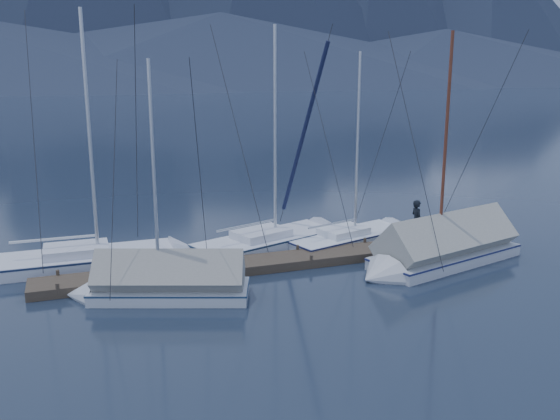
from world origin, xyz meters
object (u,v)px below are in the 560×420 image
at_px(sailboat_covered_near, 436,253).
at_px(sailboat_open_left, 113,259).
at_px(sailboat_open_mid, 285,239).
at_px(sailboat_covered_far, 156,286).
at_px(sailboat_open_right, 362,236).
at_px(person, 417,221).

bearing_deg(sailboat_covered_near, sailboat_open_left, 159.30).
height_order(sailboat_open_mid, sailboat_covered_far, sailboat_open_mid).
height_order(sailboat_open_right, sailboat_covered_far, sailboat_open_right).
xyz_separation_m(sailboat_covered_near, person, (0.40, 2.06, 0.74)).
bearing_deg(sailboat_open_left, person, -11.02).
bearing_deg(sailboat_open_right, sailboat_open_left, 178.27).
distance_m(sailboat_open_mid, person, 5.65).
distance_m(sailboat_open_mid, sailboat_covered_near, 6.52).
xyz_separation_m(sailboat_open_left, sailboat_covered_near, (11.67, -4.41, 0.30)).
bearing_deg(person, sailboat_open_left, 80.91).
bearing_deg(sailboat_covered_far, sailboat_open_right, 21.98).
bearing_deg(sailboat_covered_near, sailboat_open_right, 104.02).
bearing_deg(sailboat_open_left, sailboat_covered_far, -76.16).
distance_m(sailboat_open_mid, sailboat_covered_far, 7.68).
bearing_deg(person, sailboat_covered_near, 170.81).
bearing_deg(sailboat_open_mid, sailboat_open_left, -177.24).
bearing_deg(sailboat_open_left, sailboat_open_right, -1.73).
bearing_deg(sailboat_covered_near, person, 78.88).
bearing_deg(sailboat_covered_near, sailboat_covered_far, 178.87).
height_order(sailboat_open_mid, person, sailboat_open_mid).
xyz_separation_m(sailboat_open_right, sailboat_covered_near, (1.02, -4.09, 0.33)).
bearing_deg(person, sailboat_open_right, 37.00).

